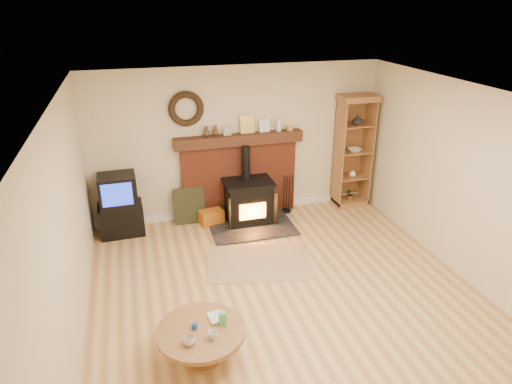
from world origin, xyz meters
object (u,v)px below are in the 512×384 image
object	(u,v)px
tv_unit	(120,206)
coffee_table	(201,336)
wood_stove	(249,203)
curio_cabinet	(352,151)

from	to	relation	value
tv_unit	coffee_table	size ratio (longest dim) A/B	1.09
wood_stove	coffee_table	bearing A→B (deg)	-113.65
tv_unit	wood_stove	bearing A→B (deg)	-5.23
wood_stove	coffee_table	xyz separation A→B (m)	(-1.32, -3.00, -0.04)
wood_stove	tv_unit	xyz separation A→B (m)	(-2.10, 0.19, 0.12)
wood_stove	curio_cabinet	xyz separation A→B (m)	(2.02, 0.28, 0.65)
wood_stove	coffee_table	size ratio (longest dim) A/B	1.49
tv_unit	curio_cabinet	xyz separation A→B (m)	(4.12, 0.09, 0.53)
curio_cabinet	coffee_table	world-z (taller)	curio_cabinet
wood_stove	coffee_table	distance (m)	3.28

